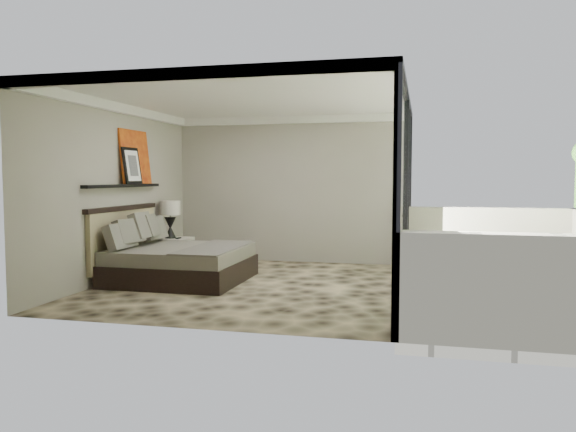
% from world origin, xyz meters
% --- Properties ---
extents(floor, '(5.00, 5.00, 0.00)m').
position_xyz_m(floor, '(0.00, 0.00, 0.00)').
color(floor, black).
rests_on(floor, ground).
extents(ceiling, '(4.50, 5.00, 0.02)m').
position_xyz_m(ceiling, '(0.00, 0.00, 2.79)').
color(ceiling, silver).
rests_on(ceiling, back_wall).
extents(back_wall, '(4.50, 0.02, 2.80)m').
position_xyz_m(back_wall, '(0.00, 2.49, 1.40)').
color(back_wall, gray).
rests_on(back_wall, floor).
extents(left_wall, '(0.02, 5.00, 2.80)m').
position_xyz_m(left_wall, '(-2.24, 0.00, 1.40)').
color(left_wall, gray).
rests_on(left_wall, floor).
extents(glass_wall, '(0.08, 5.00, 2.80)m').
position_xyz_m(glass_wall, '(2.25, 0.00, 1.40)').
color(glass_wall, white).
rests_on(glass_wall, floor).
extents(terrace_slab, '(3.00, 5.00, 0.12)m').
position_xyz_m(terrace_slab, '(3.75, 0.00, -0.06)').
color(terrace_slab, beige).
rests_on(terrace_slab, ground).
extents(picture_ledge, '(0.12, 2.20, 0.05)m').
position_xyz_m(picture_ledge, '(-2.18, 0.10, 1.50)').
color(picture_ledge, black).
rests_on(picture_ledge, left_wall).
extents(bed, '(2.03, 1.97, 1.12)m').
position_xyz_m(bed, '(-1.30, 0.08, 0.33)').
color(bed, black).
rests_on(bed, floor).
extents(nightstand, '(0.72, 0.72, 0.57)m').
position_xyz_m(nightstand, '(-1.95, 1.46, 0.28)').
color(nightstand, black).
rests_on(nightstand, floor).
extents(table_lamp, '(0.38, 0.38, 0.69)m').
position_xyz_m(table_lamp, '(-2.00, 1.40, 0.96)').
color(table_lamp, black).
rests_on(table_lamp, nightstand).
extents(abstract_canvas, '(0.13, 0.90, 0.90)m').
position_xyz_m(abstract_canvas, '(-2.19, 0.50, 1.97)').
color(abstract_canvas, '#B1270F').
rests_on(abstract_canvas, picture_ledge).
extents(framed_print, '(0.11, 0.50, 0.60)m').
position_xyz_m(framed_print, '(-2.14, 0.29, 1.82)').
color(framed_print, black).
rests_on(framed_print, picture_ledge).
extents(ottoman, '(0.68, 0.68, 0.56)m').
position_xyz_m(ottoman, '(4.39, 1.40, 0.28)').
color(ottoman, silver).
rests_on(ottoman, terrace_slab).
extents(lounger, '(1.27, 1.88, 0.67)m').
position_xyz_m(lounger, '(3.01, 0.37, 0.21)').
color(lounger, white).
rests_on(lounger, terrace_slab).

